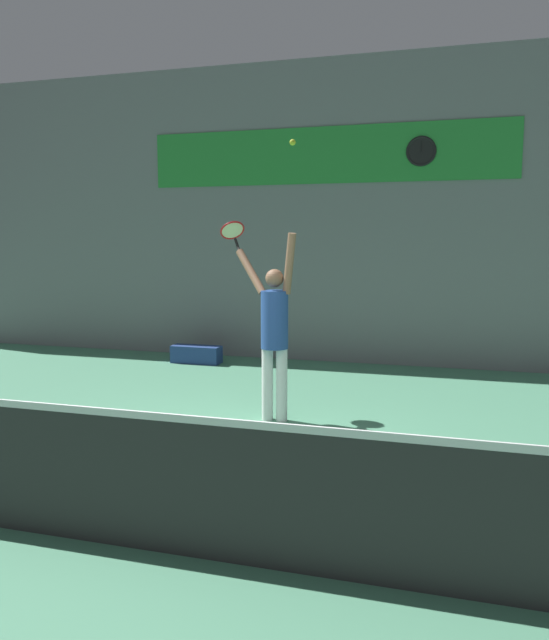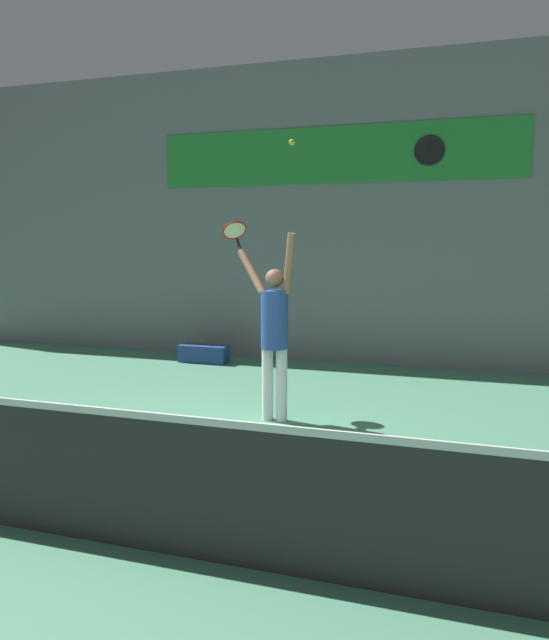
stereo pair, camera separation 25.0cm
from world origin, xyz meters
TOP-DOWN VIEW (x-y plane):
  - ground_plane at (0.00, 0.00)m, footprint 18.00×18.00m
  - back_wall at (0.00, 5.41)m, footprint 18.00×0.10m
  - sponsor_banner at (0.00, 5.35)m, footprint 6.07×0.02m
  - scoreboard_clock at (1.54, 5.33)m, footprint 0.47×0.04m
  - court_net at (0.00, -1.40)m, footprint 7.30×0.07m
  - tennis_player at (0.18, 1.75)m, footprint 0.86×0.52m
  - tennis_racket at (-0.48, 2.23)m, footprint 0.38×0.39m
  - tennis_ball at (0.43, 1.60)m, footprint 0.06×0.06m
  - equipment_bag at (-2.02, 4.60)m, footprint 0.84×0.30m

SIDE VIEW (x-z plane):
  - ground_plane at x=0.00m, z-range 0.00..0.00m
  - equipment_bag at x=-2.02m, z-range 0.00..0.29m
  - court_net at x=0.00m, z-range -0.03..1.03m
  - tennis_player at x=0.18m, z-range 0.00..2.14m
  - tennis_racket at x=-0.48m, z-range 1.97..2.35m
  - back_wall at x=0.00m, z-range 0.00..5.00m
  - tennis_ball at x=0.43m, z-range 3.05..3.12m
  - sponsor_banner at x=0.00m, z-range 2.99..3.90m
  - scoreboard_clock at x=1.54m, z-range 3.21..3.68m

